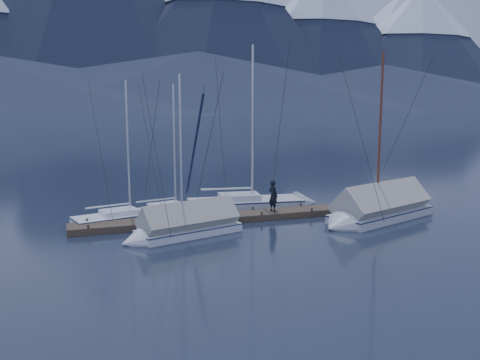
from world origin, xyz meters
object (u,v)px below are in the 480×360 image
object	(u,v)px
sailboat_open_right	(261,204)
person	(273,196)
sailboat_open_left	(138,216)
sailboat_open_mid	(182,210)
sailboat_covered_far	(180,228)
sailboat_covered_near	(375,211)

from	to	relation	value
sailboat_open_right	person	bearing A→B (deg)	-97.67
sailboat_open_left	sailboat_open_mid	xyz separation A→B (m)	(2.68, 0.82, -0.00)
sailboat_open_left	sailboat_open_right	size ratio (longest dim) A/B	0.78
sailboat_open_left	sailboat_covered_far	world-z (taller)	sailboat_covered_far
sailboat_open_right	sailboat_covered_near	size ratio (longest dim) A/B	1.07
person	sailboat_open_mid	bearing A→B (deg)	38.67
sailboat_covered_far	sailboat_open_mid	bearing A→B (deg)	76.35
sailboat_covered_far	person	world-z (taller)	sailboat_covered_far
sailboat_covered_near	sailboat_covered_far	bearing A→B (deg)	178.94
sailboat_covered_near	sailboat_covered_far	world-z (taller)	sailboat_covered_near
sailboat_open_left	sailboat_open_mid	distance (m)	2.80
sailboat_open_left	sailboat_open_right	world-z (taller)	sailboat_open_right
sailboat_open_right	person	world-z (taller)	sailboat_open_right
sailboat_open_left	sailboat_covered_near	bearing A→B (deg)	-20.37
sailboat_open_left	sailboat_open_mid	size ratio (longest dim) A/B	1.02
sailboat_open_mid	person	size ratio (longest dim) A/B	4.65
sailboat_open_right	sailboat_covered_near	distance (m)	7.01
sailboat_open_left	sailboat_covered_near	distance (m)	12.97
sailboat_covered_near	sailboat_open_mid	bearing A→B (deg)	150.62
sailboat_open_right	sailboat_covered_near	xyz separation A→B (m)	(4.55, -5.32, 0.31)
sailboat_open_right	sailboat_covered_far	world-z (taller)	sailboat_open_right
sailboat_open_left	sailboat_open_right	distance (m)	7.64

